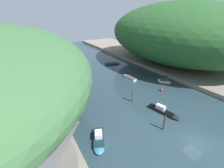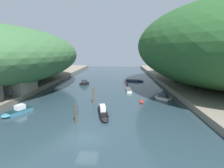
% 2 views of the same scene
% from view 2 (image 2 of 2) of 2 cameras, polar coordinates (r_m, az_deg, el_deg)
% --- Properties ---
extents(water_surface, '(130.00, 130.00, 0.00)m').
position_cam_2_polar(water_surface, '(50.15, -1.76, -0.94)').
color(water_surface, '#283D47').
rests_on(water_surface, ground).
extents(left_bank, '(22.00, 120.00, 1.14)m').
position_cam_2_polar(left_bank, '(58.86, -29.35, -0.01)').
color(left_bank, gray).
rests_on(left_bank, ground).
extents(right_bank, '(22.00, 120.00, 1.14)m').
position_cam_2_polar(right_bank, '(55.11, 27.87, -0.53)').
color(right_bank, gray).
rests_on(right_bank, ground).
extents(hillside_right, '(39.79, 55.71, 20.68)m').
position_cam_2_polar(hillside_right, '(52.31, 31.33, 10.66)').
color(hillside_right, '#285628').
rests_on(hillside_right, right_bank).
extents(boathouse_shed, '(6.83, 7.88, 5.11)m').
position_cam_2_polar(boathouse_shed, '(44.34, -28.91, 1.09)').
color(boathouse_shed, gray).
rests_on(boathouse_shed, left_bank).
extents(boat_moored_right, '(3.60, 5.31, 1.41)m').
position_cam_2_polar(boat_moored_right, '(32.97, -28.65, -7.87)').
color(boat_moored_right, teal).
rests_on(boat_moored_right, water_surface).
extents(boat_navy_launch, '(3.89, 3.80, 1.64)m').
position_cam_2_polar(boat_navy_launch, '(39.09, 16.21, -4.05)').
color(boat_navy_launch, silver).
rests_on(boat_navy_launch, water_surface).
extents(boat_open_rowboat, '(6.20, 3.29, 0.52)m').
position_cam_2_polar(boat_open_rowboat, '(59.30, 7.65, 1.07)').
color(boat_open_rowboat, navy).
rests_on(boat_open_rowboat, water_surface).
extents(boat_cabin_cruiser, '(1.55, 5.30, 0.67)m').
position_cam_2_polar(boat_cabin_cruiser, '(45.17, 5.32, -1.87)').
color(boat_cabin_cruiser, white).
rests_on(boat_cabin_cruiser, water_surface).
extents(boat_near_quay, '(2.65, 3.77, 1.54)m').
position_cam_2_polar(boat_near_quay, '(54.17, -8.87, 0.33)').
color(boat_near_quay, black).
rests_on(boat_near_quay, water_surface).
extents(boat_white_cruiser, '(2.52, 6.64, 1.48)m').
position_cam_2_polar(boat_white_cruiser, '(28.33, -2.90, -9.43)').
color(boat_white_cruiser, black).
rests_on(boat_white_cruiser, water_surface).
extents(mooring_post_nearest, '(0.30, 0.30, 2.91)m').
position_cam_2_polar(mooring_post_nearest, '(25.68, -11.82, -9.42)').
color(mooring_post_nearest, '#4C3D2D').
rests_on(mooring_post_nearest, water_surface).
extents(mooring_post_middle, '(0.31, 0.31, 3.27)m').
position_cam_2_polar(mooring_post_middle, '(34.57, -6.10, -3.63)').
color(mooring_post_middle, brown).
rests_on(mooring_post_middle, water_surface).
extents(channel_buoy_near, '(0.54, 0.54, 0.81)m').
position_cam_2_polar(channel_buoy_near, '(54.14, 5.02, 0.25)').
color(channel_buoy_near, red).
rests_on(channel_buoy_near, water_surface).
extents(channel_buoy_far, '(0.69, 0.69, 1.04)m').
position_cam_2_polar(channel_buoy_far, '(34.88, 9.62, -5.71)').
color(channel_buoy_far, red).
rests_on(channel_buoy_far, water_surface).
extents(person_on_quay, '(0.32, 0.43, 1.69)m').
position_cam_2_polar(person_on_quay, '(39.53, -30.42, -2.54)').
color(person_on_quay, '#282D3D').
rests_on(person_on_quay, left_bank).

